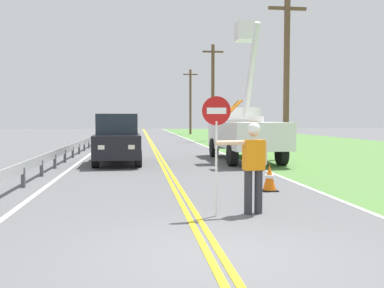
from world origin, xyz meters
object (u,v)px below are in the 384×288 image
traffic_cone_lead (270,178)px  utility_pole_near (287,74)px  oncoming_suv_second (123,132)px  stop_sign_paddle (216,129)px  utility_pole_far (190,101)px  utility_bucket_truck (243,129)px  utility_pole_mid (213,91)px  oncoming_suv_nearest (117,139)px  flagger_worker (253,162)px

traffic_cone_lead → utility_pole_near: bearing=67.9°
oncoming_suv_second → utility_pole_near: 11.92m
stop_sign_paddle → traffic_cone_lead: bearing=54.4°
utility_pole_far → traffic_cone_lead: utility_pole_far is taller
utility_bucket_truck → utility_pole_mid: size_ratio=0.83×
oncoming_suv_nearest → oncoming_suv_second: size_ratio=1.00×
utility_pole_mid → traffic_cone_lead: bearing=-96.7°
flagger_worker → utility_bucket_truck: (2.54, 11.06, 0.39)m
traffic_cone_lead → oncoming_suv_second: bearing=104.3°
utility_bucket_truck → traffic_cone_lead: (-1.38, -8.47, -1.10)m
oncoming_suv_nearest → utility_pole_mid: (7.26, 17.93, 3.23)m
utility_pole_far → oncoming_suv_nearest: bearing=-102.0°
oncoming_suv_nearest → traffic_cone_lead: oncoming_suv_nearest is taller
oncoming_suv_nearest → stop_sign_paddle: bearing=-77.0°
oncoming_suv_second → utility_pole_near: (7.84, -8.50, 2.92)m
stop_sign_paddle → utility_pole_near: 12.69m
flagger_worker → utility_pole_mid: size_ratio=0.22×
oncoming_suv_nearest → traffic_cone_lead: 8.64m
utility_bucket_truck → utility_pole_far: 33.86m
oncoming_suv_second → traffic_cone_lead: size_ratio=6.64×
utility_bucket_truck → utility_pole_near: 3.30m
oncoming_suv_nearest → utility_pole_mid: bearing=68.0°
stop_sign_paddle → utility_pole_far: bearing=83.6°
oncoming_suv_second → utility_pole_far: 26.39m
utility_bucket_truck → utility_pole_far: utility_pole_far is taller
utility_bucket_truck → traffic_cone_lead: bearing=-99.2°
stop_sign_paddle → oncoming_suv_second: size_ratio=0.50×
flagger_worker → utility_bucket_truck: 11.35m
oncoming_suv_second → traffic_cone_lead: 17.62m
flagger_worker → utility_pole_far: size_ratio=0.23×
utility_pole_near → utility_pole_mid: utility_pole_mid is taller
stop_sign_paddle → oncoming_suv_second: (-2.43, 19.75, -0.65)m
oncoming_suv_second → utility_pole_far: utility_pole_far is taller
flagger_worker → traffic_cone_lead: 2.92m
flagger_worker → stop_sign_paddle: 1.02m
flagger_worker → oncoming_suv_nearest: (-3.12, 10.05, 0.01)m
oncoming_suv_nearest → utility_pole_near: bearing=8.0°
oncoming_suv_nearest → traffic_cone_lead: (4.28, -7.47, -0.72)m
utility_pole_far → stop_sign_paddle: bearing=-96.4°
oncoming_suv_second → utility_pole_far: (7.47, 25.11, 3.13)m
stop_sign_paddle → traffic_cone_lead: size_ratio=3.33×
stop_sign_paddle → utility_bucket_truck: (3.30, 11.16, -0.27)m
flagger_worker → stop_sign_paddle: (-0.76, -0.10, 0.66)m
utility_pole_near → oncoming_suv_nearest: bearing=-172.0°
flagger_worker → oncoming_suv_second: (-3.19, 19.65, 0.01)m
stop_sign_paddle → utility_pole_far: 45.21m
stop_sign_paddle → utility_pole_near: bearing=64.3°
traffic_cone_lead → stop_sign_paddle: bearing=-125.6°
oncoming_suv_nearest → utility_pole_far: bearing=78.0°
stop_sign_paddle → oncoming_suv_nearest: stop_sign_paddle is taller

